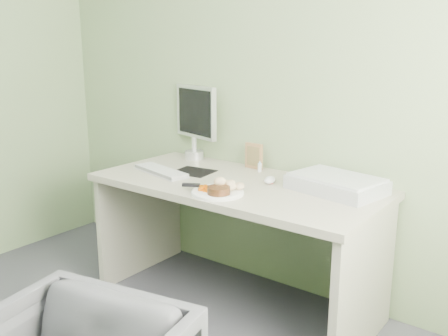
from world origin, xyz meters
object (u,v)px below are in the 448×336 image
Objects in this scene: desk at (236,214)px; monitor at (195,118)px; plate at (218,193)px; scanner at (336,185)px.

monitor is (-0.55, 0.31, 0.45)m from desk.
plate is (0.06, -0.24, 0.19)m from desk.
monitor is at bearing -177.01° from scanner.
scanner is (0.46, 0.40, 0.03)m from plate.
scanner is 1.10m from monitor.
desk is at bearing -151.25° from scanner.
desk is at bearing -14.59° from monitor.
scanner is at bearing 41.40° from plate.
desk is 3.52× the size of scanner.
plate is at bearing -27.16° from monitor.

